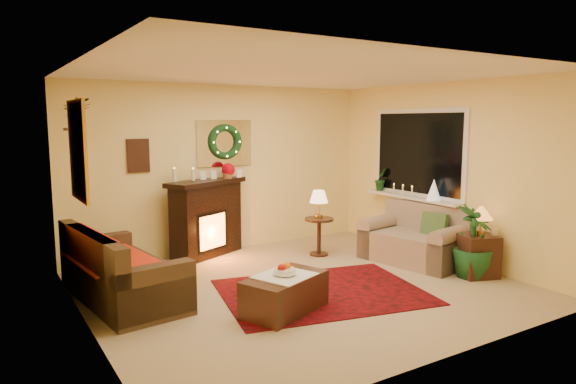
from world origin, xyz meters
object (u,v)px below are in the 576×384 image
fireplace (207,220)px  coffee_table (285,293)px  side_table_round (319,234)px  loveseat (414,234)px  end_table_square (477,256)px  sofa (123,263)px

fireplace → coffee_table: bearing=-119.6°
coffee_table → side_table_round: bearing=24.0°
coffee_table → fireplace: bearing=63.2°
loveseat → side_table_round: size_ratio=2.49×
end_table_square → coffee_table: end_table_square is taller
loveseat → end_table_square: 0.96m
sofa → coffee_table: 1.92m
sofa → end_table_square: 4.49m
fireplace → side_table_round: 1.72m
loveseat → end_table_square: loveseat is taller
fireplace → sofa: bearing=-165.5°
sofa → end_table_square: (4.21, -1.55, -0.16)m
sofa → fireplace: 2.05m
end_table_square → coffee_table: bearing=175.4°
sofa → loveseat: bearing=-15.8°
fireplace → coffee_table: fireplace is taller
fireplace → end_table_square: fireplace is taller
fireplace → loveseat: size_ratio=0.83×
loveseat → coffee_table: bearing=-175.6°
coffee_table → loveseat: bearing=-7.2°
end_table_square → loveseat: bearing=103.6°
loveseat → side_table_round: (-0.93, 1.05, -0.10)m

